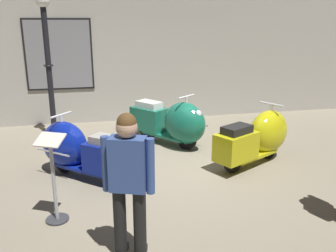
# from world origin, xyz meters

# --- Properties ---
(ground_plane) EXTENTS (60.00, 60.00, 0.00)m
(ground_plane) POSITION_xyz_m (0.00, 0.00, 0.00)
(ground_plane) COLOR gray
(showroom_back_wall) EXTENTS (18.00, 0.24, 3.98)m
(showroom_back_wall) POSITION_xyz_m (-0.01, 3.41, 1.99)
(showroom_back_wall) COLOR #ADA89E
(showroom_back_wall) RESTS_ON ground
(scooter_0) EXTENTS (1.49, 1.38, 0.97)m
(scooter_0) POSITION_xyz_m (-1.48, 0.19, 0.44)
(scooter_0) COLOR black
(scooter_0) RESTS_ON ground
(scooter_1) EXTENTS (1.42, 1.62, 1.03)m
(scooter_1) POSITION_xyz_m (0.28, 1.27, 0.47)
(scooter_1) COLOR black
(scooter_1) RESTS_ON ground
(scooter_2) EXTENTS (1.66, 1.18, 1.00)m
(scooter_2) POSITION_xyz_m (1.51, 0.14, 0.45)
(scooter_2) COLOR black
(scooter_2) RESTS_ON ground
(lamppost) EXTENTS (0.28, 0.28, 2.83)m
(lamppost) POSITION_xyz_m (-2.01, 2.18, 1.45)
(lamppost) COLOR black
(lamppost) RESTS_ON ground
(visitor_0) EXTENTS (0.49, 0.33, 1.54)m
(visitor_0) POSITION_xyz_m (-0.91, -2.00, 0.89)
(visitor_0) COLOR black
(visitor_0) RESTS_ON ground
(info_stanchion) EXTENTS (0.39, 0.34, 1.10)m
(info_stanchion) POSITION_xyz_m (-1.71, -1.10, 0.46)
(info_stanchion) COLOR #333338
(info_stanchion) RESTS_ON ground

